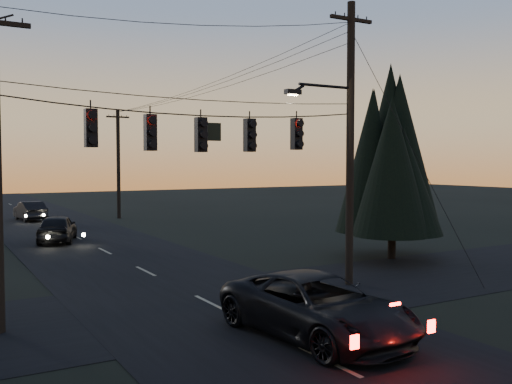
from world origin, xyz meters
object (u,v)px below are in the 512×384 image
utility_pole_far_r (119,218)px  evergreen_right (393,155)px  sedan_oncoming_a (57,228)px  sedan_oncoming_b (30,211)px  utility_pole_left (0,333)px  suv_near (317,307)px  utility_pole_right (349,285)px

utility_pole_far_r → evergreen_right: evergreen_right is taller
sedan_oncoming_a → sedan_oncoming_b: (0.56, 13.11, -0.05)m
sedan_oncoming_a → evergreen_right: bearing=150.3°
utility_pole_left → sedan_oncoming_b: utility_pole_left is taller
sedan_oncoming_a → sedan_oncoming_b: bearing=-74.4°
suv_near → sedan_oncoming_b: bearing=87.3°
utility_pole_left → utility_pole_far_r: size_ratio=1.00×
suv_near → utility_pole_left: bearing=141.4°
utility_pole_far_r → evergreen_right: 25.68m
utility_pole_right → utility_pole_far_r: size_ratio=1.18×
utility_pole_left → utility_pole_far_r: 30.27m
sedan_oncoming_a → utility_pole_left: bearing=92.3°
evergreen_right → suv_near: 13.16m
utility_pole_right → utility_pole_far_r: bearing=90.0°
utility_pole_far_r → suv_near: (-4.70, -32.45, 0.78)m
sedan_oncoming_b → utility_pole_far_r: bearing=159.7°
sedan_oncoming_b → utility_pole_left: bearing=74.4°
utility_pole_far_r → sedan_oncoming_a: 13.37m
utility_pole_right → sedan_oncoming_b: bearing=102.0°
utility_pole_far_r → sedan_oncoming_a: size_ratio=1.90×
sedan_oncoming_a → utility_pole_right: bearing=130.5°
utility_pole_left → evergreen_right: 17.65m
utility_pole_right → evergreen_right: 7.74m
suv_near → utility_pole_right: bearing=38.1°
evergreen_right → utility_pole_right: bearing=-147.6°
evergreen_right → sedan_oncoming_b: bearing=113.5°
utility_pole_far_r → sedan_oncoming_a: (-6.86, -11.45, 0.76)m
evergreen_right → suv_near: size_ratio=1.46×
utility_pole_left → evergreen_right: evergreen_right is taller
evergreen_right → suv_near: evergreen_right is taller
utility_pole_left → sedan_oncoming_a: bearing=74.3°
evergreen_right → sedan_oncoming_b: (-11.48, 26.37, -3.99)m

